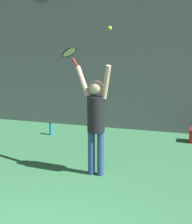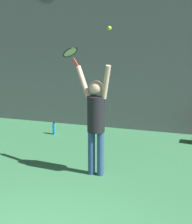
% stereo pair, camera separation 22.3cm
% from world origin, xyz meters
% --- Properties ---
extents(back_wall, '(18.00, 0.10, 5.00)m').
position_xyz_m(back_wall, '(0.00, 5.90, 2.50)').
color(back_wall, slate).
rests_on(back_wall, ground_plane).
extents(tennis_player, '(0.77, 0.43, 2.06)m').
position_xyz_m(tennis_player, '(0.16, 2.93, 1.09)').
color(tennis_player, '#2D4C7F').
rests_on(tennis_player, ground_plane).
extents(tennis_racket, '(0.39, 0.38, 0.36)m').
position_xyz_m(tennis_racket, '(-0.42, 3.24, 2.19)').
color(tennis_racket, red).
extents(tennis_ball, '(0.07, 0.07, 0.07)m').
position_xyz_m(tennis_ball, '(0.43, 2.81, 2.67)').
color(tennis_ball, '#CCDB2D').
extents(water_bottle, '(0.08, 0.08, 0.31)m').
position_xyz_m(water_bottle, '(-1.50, 4.92, 0.14)').
color(water_bottle, '#198CCC').
rests_on(water_bottle, ground_plane).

